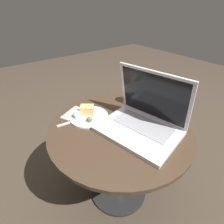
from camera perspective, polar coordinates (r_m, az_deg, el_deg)
name	(u,v)px	position (r m, az deg, el deg)	size (l,w,h in m)	color
ground_plane	(118,189)	(1.20, 2.03, -23.89)	(6.00, 6.00, 0.00)	#382D23
table	(120,146)	(0.91, 2.49, -11.13)	(0.67, 0.67, 0.50)	black
napkin	(82,116)	(0.90, -9.70, -1.29)	(0.22, 0.19, 0.00)	silver
laptop	(143,119)	(0.79, 10.17, -2.24)	(0.39, 0.32, 0.27)	silver
beer_glass	(145,92)	(0.93, 10.78, 6.47)	(0.06, 0.06, 0.19)	gold
snack_plate	(87,115)	(0.89, -8.04, -0.87)	(0.19, 0.19, 0.05)	silver
fork	(79,120)	(0.88, -10.85, -2.52)	(0.04, 0.18, 0.00)	#B2B2B7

